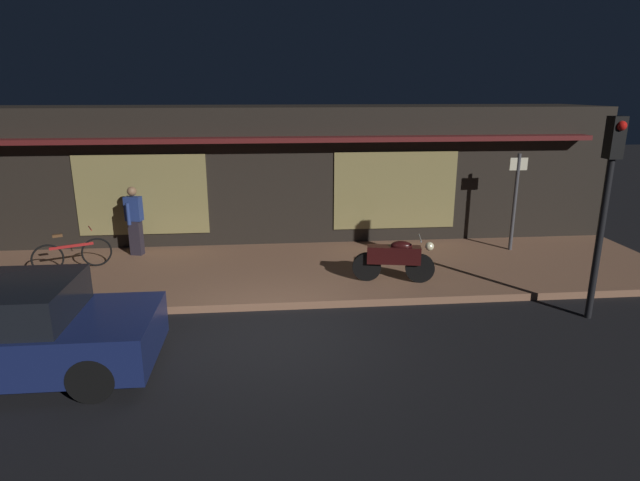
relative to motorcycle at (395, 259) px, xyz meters
name	(u,v)px	position (x,y,z in m)	size (l,w,h in m)	color
ground_plane	(275,334)	(-2.52, -1.95, -0.65)	(60.00, 60.00, 0.00)	black
sidewalk_slab	(274,272)	(-2.52, 1.05, -0.57)	(18.00, 4.00, 0.15)	#8C6047
storefront_building	(271,173)	(-2.52, 4.43, 1.16)	(18.00, 3.30, 3.60)	black
motorcycle	(395,259)	(0.00, 0.00, 0.00)	(1.69, 0.61, 0.97)	black
bicycle_parked	(72,254)	(-6.95, 1.40, -0.14)	(1.51, 0.75, 0.91)	black
person_photographer	(135,219)	(-5.81, 2.43, 0.38)	(0.42, 0.61, 1.67)	#28232D
sign_post	(515,196)	(3.42, 1.96, 0.86)	(0.44, 0.09, 2.40)	#47474C
traffic_light_pole	(608,184)	(3.19, -1.82, 1.83)	(0.24, 0.33, 3.60)	black
parked_car_far	(5,331)	(-6.36, -2.94, 0.06)	(4.10, 1.78, 1.42)	black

